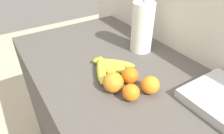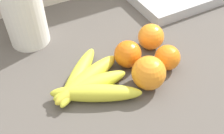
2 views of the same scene
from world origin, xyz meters
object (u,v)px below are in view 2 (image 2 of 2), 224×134
(orange_back_right, at_px, (167,58))
(orange_front, at_px, (151,37))
(orange_back_left, at_px, (149,73))
(paper_towel_roll, at_px, (21,2))
(banana_bunch, at_px, (89,83))
(orange_center, at_px, (128,54))

(orange_back_right, distance_m, orange_front, 0.09)
(orange_back_left, xyz_separation_m, paper_towel_roll, (-0.20, 0.31, 0.09))
(orange_back_left, bearing_deg, orange_back_right, 20.23)
(banana_bunch, bearing_deg, orange_back_left, -23.06)
(banana_bunch, relative_size, paper_towel_roll, 0.80)
(orange_back_right, xyz_separation_m, orange_back_left, (-0.08, -0.03, 0.01))
(orange_front, bearing_deg, orange_back_right, -95.87)
(orange_center, relative_size, orange_front, 0.98)
(orange_center, xyz_separation_m, orange_back_left, (0.01, -0.09, 0.01))
(orange_center, bearing_deg, orange_back_right, -34.34)
(banana_bunch, height_order, orange_center, orange_center)
(orange_center, height_order, orange_back_left, orange_back_left)
(orange_center, bearing_deg, banana_bunch, -166.69)
(orange_center, xyz_separation_m, orange_front, (0.09, 0.03, 0.00))
(orange_back_right, height_order, orange_back_left, orange_back_left)
(orange_back_right, bearing_deg, banana_bunch, 172.56)
(orange_center, distance_m, paper_towel_roll, 0.31)
(orange_front, xyz_separation_m, orange_back_left, (-0.09, -0.12, 0.01))
(orange_front, bearing_deg, paper_towel_roll, 146.57)
(banana_bunch, bearing_deg, orange_center, 13.31)
(orange_center, bearing_deg, orange_front, 17.87)
(orange_center, relative_size, orange_back_left, 0.86)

